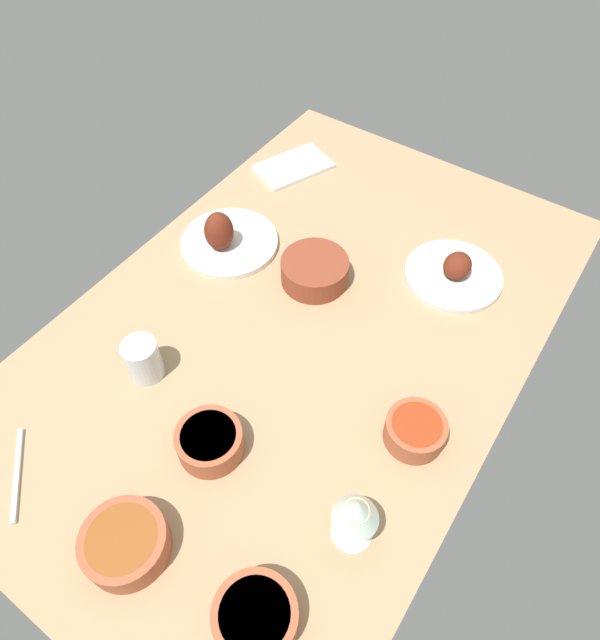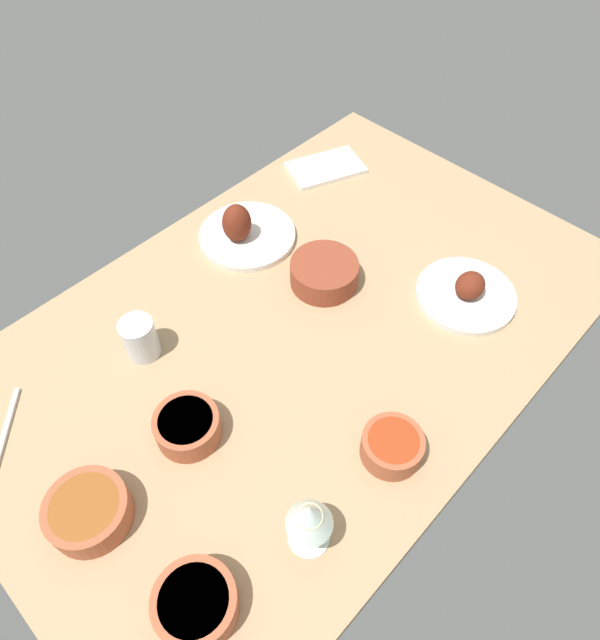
{
  "view_description": "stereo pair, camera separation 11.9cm",
  "coord_description": "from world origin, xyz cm",
  "px_view_note": "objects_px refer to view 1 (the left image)",
  "views": [
    {
      "loc": [
        -60.2,
        -41.53,
        100.1
      ],
      "look_at": [
        0.0,
        0.0,
        6.0
      ],
      "focal_mm": 31.6,
      "sensor_mm": 36.0,
      "label": 1
    },
    {
      "loc": [
        -52.67,
        -50.75,
        100.1
      ],
      "look_at": [
        0.0,
        0.0,
        6.0
      ],
      "focal_mm": 31.6,
      "sensor_mm": 36.0,
      "label": 2
    }
  ],
  "objects_px": {
    "bowl_potatoes": "(256,617)",
    "bowl_soup": "(125,543)",
    "bowl_pasta": "(315,270)",
    "wine_glass": "(356,512)",
    "bowl_onions": "(210,441)",
    "bowl_sauce": "(415,430)",
    "fork_loose": "(17,474)",
    "plate_far_side": "(226,239)",
    "folded_napkin": "(293,167)",
    "water_tumbler": "(143,360)",
    "plate_center_main": "(454,273)"
  },
  "relations": [
    {
      "from": "folded_napkin",
      "to": "fork_loose",
      "type": "distance_m",
      "value": 1.0
    },
    {
      "from": "bowl_soup",
      "to": "bowl_sauce",
      "type": "height_order",
      "value": "bowl_soup"
    },
    {
      "from": "bowl_pasta",
      "to": "plate_far_side",
      "type": "bearing_deg",
      "value": 97.84
    },
    {
      "from": "wine_glass",
      "to": "bowl_onions",
      "type": "bearing_deg",
      "value": 93.22
    },
    {
      "from": "wine_glass",
      "to": "fork_loose",
      "type": "bearing_deg",
      "value": 114.94
    },
    {
      "from": "plate_far_side",
      "to": "bowl_onions",
      "type": "distance_m",
      "value": 0.52
    },
    {
      "from": "wine_glass",
      "to": "folded_napkin",
      "type": "bearing_deg",
      "value": 40.7
    },
    {
      "from": "folded_napkin",
      "to": "plate_far_side",
      "type": "bearing_deg",
      "value": -172.98
    },
    {
      "from": "plate_center_main",
      "to": "bowl_onions",
      "type": "xyz_separation_m",
      "value": [
        -0.64,
        0.18,
        0.01
      ]
    },
    {
      "from": "water_tumbler",
      "to": "wine_glass",
      "type": "bearing_deg",
      "value": -94.3
    },
    {
      "from": "plate_far_side",
      "to": "bowl_onions",
      "type": "height_order",
      "value": "plate_far_side"
    },
    {
      "from": "bowl_sauce",
      "to": "fork_loose",
      "type": "xyz_separation_m",
      "value": [
        -0.47,
        0.54,
        -0.02
      ]
    },
    {
      "from": "bowl_potatoes",
      "to": "folded_napkin",
      "type": "xyz_separation_m",
      "value": [
        0.94,
        0.59,
        -0.02
      ]
    },
    {
      "from": "bowl_soup",
      "to": "fork_loose",
      "type": "relative_size",
      "value": 0.79
    },
    {
      "from": "bowl_pasta",
      "to": "folded_napkin",
      "type": "distance_m",
      "value": 0.41
    },
    {
      "from": "plate_far_side",
      "to": "folded_napkin",
      "type": "distance_m",
      "value": 0.34
    },
    {
      "from": "bowl_pasta",
      "to": "wine_glass",
      "type": "bearing_deg",
      "value": -140.04
    },
    {
      "from": "plate_far_side",
      "to": "bowl_potatoes",
      "type": "bearing_deg",
      "value": -137.65
    },
    {
      "from": "plate_far_side",
      "to": "bowl_potatoes",
      "type": "distance_m",
      "value": 0.81
    },
    {
      "from": "water_tumbler",
      "to": "bowl_onions",
      "type": "bearing_deg",
      "value": -104.27
    },
    {
      "from": "plate_far_side",
      "to": "bowl_pasta",
      "type": "xyz_separation_m",
      "value": [
        0.03,
        -0.23,
        0.01
      ]
    },
    {
      "from": "bowl_potatoes",
      "to": "bowl_onions",
      "type": "height_order",
      "value": "same"
    },
    {
      "from": "bowl_sauce",
      "to": "wine_glass",
      "type": "height_order",
      "value": "wine_glass"
    },
    {
      "from": "plate_center_main",
      "to": "bowl_potatoes",
      "type": "height_order",
      "value": "plate_center_main"
    },
    {
      "from": "bowl_potatoes",
      "to": "wine_glass",
      "type": "relative_size",
      "value": 0.93
    },
    {
      "from": "bowl_potatoes",
      "to": "bowl_soup",
      "type": "distance_m",
      "value": 0.24
    },
    {
      "from": "plate_far_side",
      "to": "fork_loose",
      "type": "bearing_deg",
      "value": -175.07
    },
    {
      "from": "plate_center_main",
      "to": "bowl_pasta",
      "type": "height_order",
      "value": "plate_center_main"
    },
    {
      "from": "plate_center_main",
      "to": "bowl_soup",
      "type": "xyz_separation_m",
      "value": [
        -0.85,
        0.18,
        0.01
      ]
    },
    {
      "from": "bowl_sauce",
      "to": "water_tumbler",
      "type": "distance_m",
      "value": 0.54
    },
    {
      "from": "bowl_potatoes",
      "to": "bowl_pasta",
      "type": "bearing_deg",
      "value": 26.55
    },
    {
      "from": "plate_far_side",
      "to": "water_tumbler",
      "type": "xyz_separation_m",
      "value": [
        -0.37,
        -0.09,
        0.02
      ]
    },
    {
      "from": "plate_far_side",
      "to": "bowl_soup",
      "type": "height_order",
      "value": "plate_far_side"
    },
    {
      "from": "bowl_onions",
      "to": "bowl_sauce",
      "type": "bearing_deg",
      "value": -51.96
    },
    {
      "from": "bowl_potatoes",
      "to": "water_tumbler",
      "type": "bearing_deg",
      "value": 62.78
    },
    {
      "from": "plate_center_main",
      "to": "wine_glass",
      "type": "distance_m",
      "value": 0.64
    },
    {
      "from": "wine_glass",
      "to": "folded_napkin",
      "type": "xyz_separation_m",
      "value": [
        0.74,
        0.64,
        -0.09
      ]
    },
    {
      "from": "plate_center_main",
      "to": "bowl_sauce",
      "type": "relative_size",
      "value": 1.96
    },
    {
      "from": "bowl_soup",
      "to": "fork_loose",
      "type": "distance_m",
      "value": 0.26
    },
    {
      "from": "bowl_sauce",
      "to": "wine_glass",
      "type": "xyz_separation_m",
      "value": [
        -0.21,
        0.0,
        0.07
      ]
    },
    {
      "from": "bowl_sauce",
      "to": "folded_napkin",
      "type": "distance_m",
      "value": 0.83
    },
    {
      "from": "plate_center_main",
      "to": "fork_loose",
      "type": "relative_size",
      "value": 1.24
    },
    {
      "from": "bowl_pasta",
      "to": "fork_loose",
      "type": "height_order",
      "value": "bowl_pasta"
    },
    {
      "from": "wine_glass",
      "to": "folded_napkin",
      "type": "relative_size",
      "value": 0.71
    },
    {
      "from": "bowl_soup",
      "to": "bowl_sauce",
      "type": "distance_m",
      "value": 0.53
    },
    {
      "from": "plate_far_side",
      "to": "fork_loose",
      "type": "height_order",
      "value": "plate_far_side"
    },
    {
      "from": "plate_center_main",
      "to": "plate_far_side",
      "type": "xyz_separation_m",
      "value": [
        -0.22,
        0.49,
        0.01
      ]
    },
    {
      "from": "bowl_potatoes",
      "to": "wine_glass",
      "type": "height_order",
      "value": "wine_glass"
    },
    {
      "from": "bowl_potatoes",
      "to": "bowl_sauce",
      "type": "distance_m",
      "value": 0.41
    },
    {
      "from": "bowl_potatoes",
      "to": "bowl_sauce",
      "type": "height_order",
      "value": "bowl_potatoes"
    }
  ]
}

